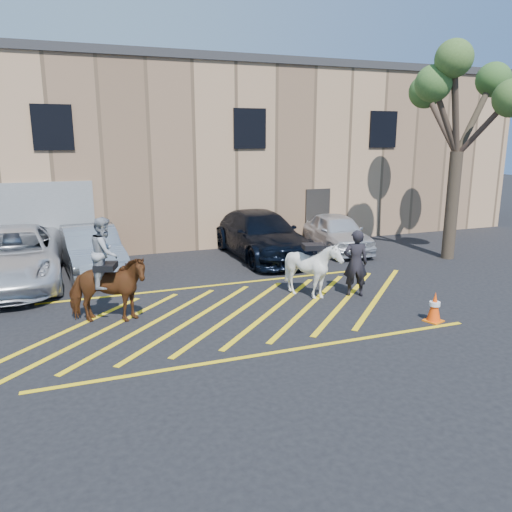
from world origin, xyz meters
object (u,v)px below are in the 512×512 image
object	(u,v)px
car_silver_sedan	(91,250)
car_white_suv	(337,232)
car_white_pickup	(11,257)
car_blue_suv	(261,235)
mounted_bay	(107,281)
handler	(356,263)
saddled_white	(313,269)
traffic_cone	(435,307)
tree	(462,94)

from	to	relation	value
car_silver_sedan	car_white_suv	xyz separation A→B (m)	(9.06, 0.16, -0.04)
car_white_pickup	car_blue_suv	world-z (taller)	car_white_pickup
car_white_pickup	mounted_bay	bearing A→B (deg)	-60.12
car_blue_suv	handler	xyz separation A→B (m)	(0.75, -5.25, 0.11)
mounted_bay	saddled_white	bearing A→B (deg)	-0.01
traffic_cone	mounted_bay	bearing A→B (deg)	159.75
car_blue_suv	car_white_suv	xyz separation A→B (m)	(3.13, -0.06, -0.10)
car_silver_sedan	saddled_white	distance (m)	7.29
mounted_bay	tree	size ratio (longest dim) A/B	0.34
traffic_cone	tree	size ratio (longest dim) A/B	0.10
car_white_pickup	tree	size ratio (longest dim) A/B	0.83
mounted_bay	traffic_cone	size ratio (longest dim) A/B	3.45
car_silver_sedan	handler	bearing A→B (deg)	-42.45
car_blue_suv	handler	bearing A→B (deg)	-83.39
car_silver_sedan	traffic_cone	xyz separation A→B (m)	(7.39, -7.44, -0.39)
car_white_suv	saddled_white	distance (m)	6.07
saddled_white	traffic_cone	size ratio (longest dim) A/B	2.31
handler	traffic_cone	xyz separation A→B (m)	(0.71, -2.41, -0.56)
car_white_pickup	mounted_bay	distance (m)	4.91
car_silver_sedan	tree	bearing A→B (deg)	-16.58
saddled_white	mounted_bay	bearing A→B (deg)	179.99
saddled_white	traffic_cone	distance (m)	3.29
saddled_white	tree	size ratio (longest dim) A/B	0.23
car_blue_suv	traffic_cone	world-z (taller)	car_blue_suv
tree	handler	bearing A→B (deg)	-154.39
handler	saddled_white	world-z (taller)	handler
car_blue_suv	saddled_white	xyz separation A→B (m)	(-0.42, -4.98, -0.01)
car_white_suv	handler	distance (m)	5.72
car_silver_sedan	handler	distance (m)	8.36
traffic_cone	tree	distance (m)	8.76
car_blue_suv	handler	world-z (taller)	handler
car_white_pickup	tree	bearing A→B (deg)	-7.02
car_white_suv	car_white_pickup	bearing A→B (deg)	-169.06
car_white_pickup	handler	bearing A→B (deg)	-26.43
car_white_suv	handler	world-z (taller)	handler
car_white_pickup	tree	world-z (taller)	tree
car_silver_sedan	handler	xyz separation A→B (m)	(6.68, -5.03, 0.17)
car_silver_sedan	handler	world-z (taller)	handler
car_silver_sedan	car_white_pickup	bearing A→B (deg)	-173.25
car_white_pickup	handler	distance (m)	10.03
tree	car_white_pickup	bearing A→B (deg)	172.48
car_white_pickup	tree	distance (m)	15.35
car_white_pickup	mounted_bay	world-z (taller)	mounted_bay
handler	mounted_bay	xyz separation A→B (m)	(-6.53, 0.27, 0.09)
tree	mounted_bay	bearing A→B (deg)	-168.86
traffic_cone	saddled_white	bearing A→B (deg)	125.06
handler	traffic_cone	bearing A→B (deg)	127.98
car_white_pickup	car_silver_sedan	bearing A→B (deg)	12.70
car_blue_suv	handler	size ratio (longest dim) A/B	3.04
car_white_pickup	car_silver_sedan	distance (m)	2.32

